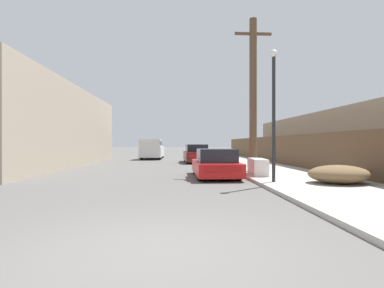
{
  "coord_description": "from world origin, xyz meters",
  "views": [
    {
      "loc": [
        0.32,
        -4.08,
        1.48
      ],
      "look_at": [
        1.11,
        11.07,
        1.44
      ],
      "focal_mm": 28.0,
      "sensor_mm": 36.0,
      "label": 1
    }
  ],
  "objects": [
    {
      "name": "wooden_fence",
      "position": [
        7.25,
        17.35,
        1.05
      ],
      "size": [
        0.08,
        31.55,
        1.85
      ],
      "primitive_type": "cube",
      "color": "brown",
      "rests_on": "sidewalk_curb"
    },
    {
      "name": "pickup_truck",
      "position": [
        -1.95,
        24.05,
        0.91
      ],
      "size": [
        2.0,
        5.35,
        1.81
      ],
      "rotation": [
        0.0,
        0.0,
        3.12
      ],
      "color": "silver",
      "rests_on": "ground"
    },
    {
      "name": "building_left_block",
      "position": [
        -9.37,
        15.92,
        2.53
      ],
      "size": [
        7.0,
        18.11,
        5.07
      ],
      "primitive_type": "cube",
      "color": "tan",
      "rests_on": "ground"
    },
    {
      "name": "street_lamp",
      "position": [
        3.73,
        6.25,
        2.81
      ],
      "size": [
        0.26,
        0.26,
        4.64
      ],
      "color": "#232326",
      "rests_on": "sidewalk_curb"
    },
    {
      "name": "discarded_fridge",
      "position": [
        3.83,
        8.67,
        0.46
      ],
      "size": [
        0.75,
        1.85,
        0.71
      ],
      "rotation": [
        0.0,
        0.0,
        -0.08
      ],
      "color": "silver",
      "rests_on": "sidewalk_curb"
    },
    {
      "name": "car_parked_mid",
      "position": [
        1.83,
        18.81,
        0.65
      ],
      "size": [
        1.86,
        4.62,
        1.39
      ],
      "rotation": [
        0.0,
        0.0,
        0.02
      ],
      "color": "#5B1E19",
      "rests_on": "ground"
    },
    {
      "name": "sidewalk_curb",
      "position": [
        5.3,
        23.5,
        0.06
      ],
      "size": [
        4.2,
        63.0,
        0.12
      ],
      "primitive_type": "cube",
      "color": "#ADA89E",
      "rests_on": "ground"
    },
    {
      "name": "parked_sports_car_red",
      "position": [
        2.02,
        8.83,
        0.56
      ],
      "size": [
        1.82,
        4.04,
        1.23
      ],
      "rotation": [
        0.0,
        0.0,
        0.01
      ],
      "color": "red",
      "rests_on": "ground"
    },
    {
      "name": "building_right_house",
      "position": [
        12.45,
        15.34,
        1.76
      ],
      "size": [
        6.0,
        23.28,
        3.53
      ],
      "primitive_type": "cube",
      "color": "gray",
      "rests_on": "ground"
    },
    {
      "name": "brush_pile",
      "position": [
        5.81,
        5.75,
        0.43
      ],
      "size": [
        2.04,
        1.65,
        0.62
      ],
      "color": "brown",
      "rests_on": "sidewalk_curb"
    },
    {
      "name": "utility_pole",
      "position": [
        4.07,
        10.37,
        3.92
      ],
      "size": [
        1.8,
        0.36,
        7.45
      ],
      "color": "brown",
      "rests_on": "sidewalk_curb"
    },
    {
      "name": "ground_plane",
      "position": [
        0.0,
        0.0,
        0.0
      ],
      "size": [
        220.0,
        220.0,
        0.0
      ],
      "primitive_type": "plane",
      "color": "#595654"
    }
  ]
}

